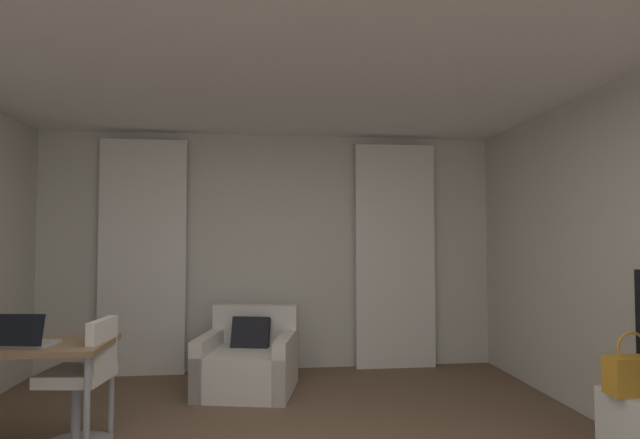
% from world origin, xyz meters
% --- Properties ---
extents(wall_window, '(5.12, 0.06, 2.60)m').
position_xyz_m(wall_window, '(0.00, 3.03, 1.30)').
color(wall_window, beige).
rests_on(wall_window, ground).
extents(ceiling, '(5.12, 6.12, 0.06)m').
position_xyz_m(ceiling, '(0.00, 0.00, 2.63)').
color(ceiling, white).
rests_on(ceiling, wall_left).
extents(curtain_left_panel, '(0.90, 0.06, 2.50)m').
position_xyz_m(curtain_left_panel, '(-1.38, 2.90, 1.25)').
color(curtain_left_panel, silver).
rests_on(curtain_left_panel, ground).
extents(curtain_right_panel, '(0.90, 0.06, 2.50)m').
position_xyz_m(curtain_right_panel, '(1.38, 2.90, 1.25)').
color(curtain_right_panel, silver).
rests_on(curtain_right_panel, ground).
extents(armchair, '(0.99, 0.96, 0.77)m').
position_xyz_m(armchair, '(-0.23, 2.23, 0.26)').
color(armchair, silver).
rests_on(armchair, ground).
extents(desk, '(1.24, 0.59, 0.73)m').
position_xyz_m(desk, '(-1.75, 1.00, 0.66)').
color(desk, olive).
rests_on(desk, ground).
extents(desk_chair, '(0.48, 0.48, 0.88)m').
position_xyz_m(desk_chair, '(-1.31, 1.03, 0.39)').
color(desk_chair, gray).
rests_on(desk_chair, ground).
extents(laptop, '(0.35, 0.29, 0.22)m').
position_xyz_m(laptop, '(-1.62, 0.90, 0.78)').
color(laptop, '#ADADB2').
rests_on(laptop, desk).
extents(handbag_primary, '(0.30, 0.14, 0.37)m').
position_xyz_m(handbag_primary, '(2.08, 0.20, 0.63)').
color(handbag_primary, orange).
rests_on(handbag_primary, tv_console).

